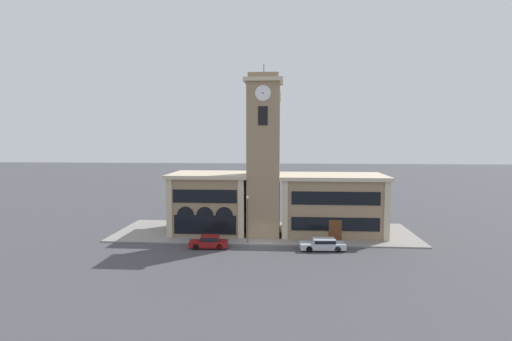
% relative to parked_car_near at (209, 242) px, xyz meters
% --- Properties ---
extents(ground_plane, '(300.00, 300.00, 0.00)m').
position_rel_parked_car_near_xyz_m(ground_plane, '(5.72, 1.41, -0.72)').
color(ground_plane, '#424247').
extents(sidewalk_kerb, '(37.73, 12.33, 0.15)m').
position_rel_parked_car_near_xyz_m(sidewalk_kerb, '(5.72, 7.57, -0.65)').
color(sidewalk_kerb, gray).
rests_on(sidewalk_kerb, ground_plane).
extents(clock_tower, '(4.64, 4.64, 21.06)m').
position_rel_parked_car_near_xyz_m(clock_tower, '(5.72, 5.96, 9.26)').
color(clock_tower, '#937A5B').
rests_on(clock_tower, ground_plane).
extents(town_hall_left_wing, '(10.14, 8.44, 7.67)m').
position_rel_parked_car_near_xyz_m(town_hall_left_wing, '(-1.27, 7.83, 3.14)').
color(town_hall_left_wing, '#937A5B').
rests_on(town_hall_left_wing, ground_plane).
extents(town_hall_right_wing, '(13.30, 8.44, 7.56)m').
position_rel_parked_car_near_xyz_m(town_hall_right_wing, '(14.29, 7.84, 3.09)').
color(town_hall_right_wing, '#937A5B').
rests_on(town_hall_right_wing, ground_plane).
extents(parked_car_near, '(4.30, 2.03, 1.38)m').
position_rel_parked_car_near_xyz_m(parked_car_near, '(0.00, 0.00, 0.00)').
color(parked_car_near, maroon).
rests_on(parked_car_near, ground_plane).
extents(parked_car_mid, '(5.01, 2.18, 1.29)m').
position_rel_parked_car_near_xyz_m(parked_car_mid, '(12.48, 0.00, -0.04)').
color(parked_car_mid, '#B2B7C1').
rests_on(parked_car_mid, ground_plane).
extents(street_lamp, '(0.36, 0.36, 5.41)m').
position_rel_parked_car_near_xyz_m(street_lamp, '(4.08, 2.08, 3.01)').
color(street_lamp, '#4C4C51').
rests_on(street_lamp, sidewalk_kerb).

